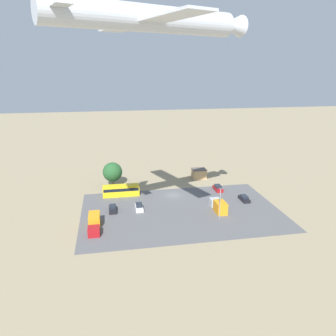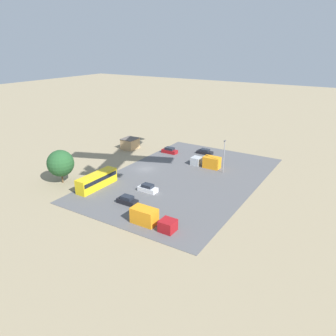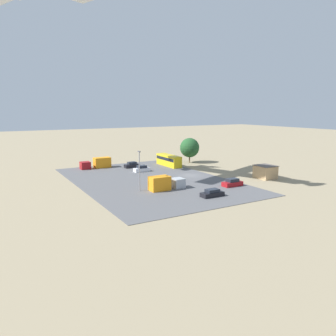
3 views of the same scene
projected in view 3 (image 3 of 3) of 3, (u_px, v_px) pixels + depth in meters
The scene contains 12 objects.
ground_plane at pixel (190, 176), 81.18m from camera, with size 400.00×400.00×0.00m, color gray.
parking_lot_surface at pixel (150, 180), 75.69m from camera, with size 50.18×32.45×0.08m.
shed_building at pixel (265, 172), 77.78m from camera, with size 4.58×4.23×3.13m.
bus at pixel (169, 160), 94.43m from camera, with size 10.26×2.63×3.14m.
parked_car_0 at pixel (232, 183), 69.79m from camera, with size 1.96×4.45×1.64m.
parked_car_1 at pixel (212, 193), 61.54m from camera, with size 1.89×4.49×1.43m.
parked_car_2 at pixel (142, 169), 85.93m from camera, with size 1.88×4.18×1.63m.
parked_car_3 at pixel (132, 165), 91.73m from camera, with size 1.85×4.18×1.63m.
parked_truck_0 at pixel (97, 163), 91.07m from camera, with size 2.54×8.35×2.83m.
parked_truck_1 at pixel (165, 183), 66.66m from camera, with size 2.52×7.58×2.86m.
tree_near_shed at pixel (190, 148), 99.91m from camera, with size 5.93×5.93×7.59m.
light_pole_lot_centre at pixel (139, 169), 64.97m from camera, with size 0.90×0.28×8.07m.
Camera 3 is at (-66.14, 44.51, 16.37)m, focal length 35.00 mm.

